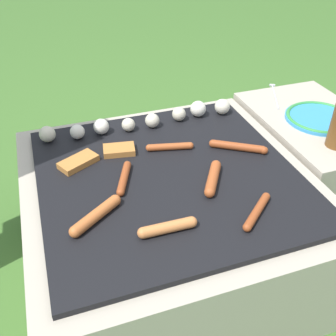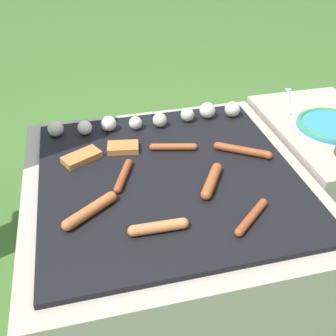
{
  "view_description": "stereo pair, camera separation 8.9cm",
  "coord_description": "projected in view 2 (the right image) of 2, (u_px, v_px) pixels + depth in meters",
  "views": [
    {
      "loc": [
        -0.31,
        -0.9,
        1.09
      ],
      "look_at": [
        0.0,
        0.0,
        0.41
      ],
      "focal_mm": 42.0,
      "sensor_mm": 36.0,
      "label": 1
    },
    {
      "loc": [
        -0.22,
        -0.92,
        1.09
      ],
      "look_at": [
        0.0,
        0.0,
        0.41
      ],
      "focal_mm": 42.0,
      "sensor_mm": 36.0,
      "label": 2
    }
  ],
  "objects": [
    {
      "name": "sausage_back_left",
      "position": [
        212.0,
        181.0,
        1.13
      ],
      "size": [
        0.1,
        0.14,
        0.03
      ],
      "color": "#A34C23",
      "rests_on": "grill"
    },
    {
      "name": "sausage_front_center",
      "position": [
        158.0,
        227.0,
        0.98
      ],
      "size": [
        0.16,
        0.03,
        0.03
      ],
      "color": "#C6753D",
      "rests_on": "grill"
    },
    {
      "name": "sausage_back_center",
      "position": [
        242.0,
        150.0,
        1.26
      ],
      "size": [
        0.16,
        0.11,
        0.03
      ],
      "color": "#93421E",
      "rests_on": "grill"
    },
    {
      "name": "bread_slice_center",
      "position": [
        82.0,
        157.0,
        1.24
      ],
      "size": [
        0.13,
        0.11,
        0.02
      ],
      "color": "#B27033",
      "rests_on": "grill"
    },
    {
      "name": "side_ledge",
      "position": [
        318.0,
        169.0,
        1.53
      ],
      "size": [
        0.39,
        0.59,
        0.39
      ],
      "color": "#A89E8C",
      "rests_on": "ground_plane"
    },
    {
      "name": "mushroom_row",
      "position": [
        153.0,
        119.0,
        1.4
      ],
      "size": [
        0.7,
        0.08,
        0.06
      ],
      "color": "beige",
      "rests_on": "grill"
    },
    {
      "name": "bread_slice_left",
      "position": [
        123.0,
        147.0,
        1.28
      ],
      "size": [
        0.11,
        0.08,
        0.02
      ],
      "color": "#B27033",
      "rests_on": "grill"
    },
    {
      "name": "ground_plane",
      "position": [
        168.0,
        259.0,
        1.41
      ],
      "size": [
        14.0,
        14.0,
        0.0
      ],
      "primitive_type": "plane",
      "color": "#3D6628"
    },
    {
      "name": "sausage_front_left",
      "position": [
        252.0,
        217.0,
        1.01
      ],
      "size": [
        0.13,
        0.11,
        0.02
      ],
      "color": "#93421E",
      "rests_on": "grill"
    },
    {
      "name": "fork_utensil",
      "position": [
        289.0,
        100.0,
        1.58
      ],
      "size": [
        0.11,
        0.21,
        0.01
      ],
      "color": "silver",
      "rests_on": "side_ledge"
    },
    {
      "name": "sausage_mid_left",
      "position": [
        174.0,
        147.0,
        1.28
      ],
      "size": [
        0.15,
        0.05,
        0.02
      ],
      "color": "#A34C23",
      "rests_on": "grill"
    },
    {
      "name": "grill",
      "position": [
        168.0,
        220.0,
        1.3
      ],
      "size": [
        0.86,
        0.86,
        0.39
      ],
      "color": "#A89E8C",
      "rests_on": "ground_plane"
    },
    {
      "name": "sausage_back_right",
      "position": [
        90.0,
        210.0,
        1.03
      ],
      "size": [
        0.15,
        0.11,
        0.03
      ],
      "color": "#B7602D",
      "rests_on": "grill"
    },
    {
      "name": "sausage_mid_right",
      "position": [
        123.0,
        175.0,
        1.16
      ],
      "size": [
        0.07,
        0.15,
        0.02
      ],
      "color": "#93421E",
      "rests_on": "grill"
    },
    {
      "name": "plate_colorful",
      "position": [
        332.0,
        125.0,
        1.4
      ],
      "size": [
        0.25,
        0.25,
        0.02
      ],
      "color": "#338CCC",
      "rests_on": "side_ledge"
    }
  ]
}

